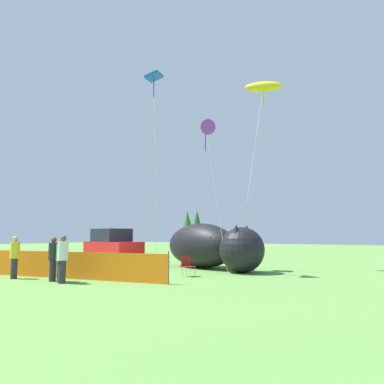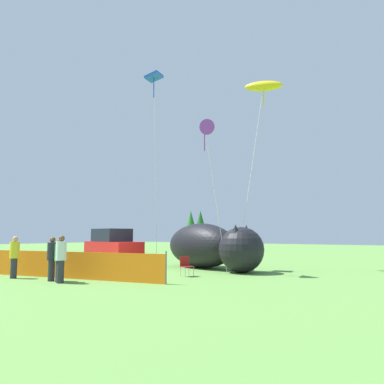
% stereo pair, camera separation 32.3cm
% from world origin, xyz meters
% --- Properties ---
extents(ground_plane, '(120.00, 120.00, 0.00)m').
position_xyz_m(ground_plane, '(0.00, 0.00, 0.00)').
color(ground_plane, '#609342').
extents(parked_car, '(4.29, 2.52, 2.28)m').
position_xyz_m(parked_car, '(-2.60, 1.89, 1.11)').
color(parked_car, red).
rests_on(parked_car, ground).
extents(folding_chair, '(0.68, 0.68, 0.92)m').
position_xyz_m(folding_chair, '(3.44, 0.92, 0.54)').
color(folding_chair, maroon).
rests_on(folding_chair, ground).
extents(inflatable_cat, '(7.64, 4.63, 2.59)m').
position_xyz_m(inflatable_cat, '(2.21, 4.80, 1.20)').
color(inflatable_cat, black).
rests_on(inflatable_cat, ground).
extents(safety_fence, '(9.81, 2.07, 1.29)m').
position_xyz_m(safety_fence, '(-0.38, -2.85, 0.59)').
color(safety_fence, orange).
rests_on(safety_fence, ground).
extents(spectator_in_yellow_shirt, '(0.42, 0.42, 1.91)m').
position_xyz_m(spectator_in_yellow_shirt, '(0.77, -4.00, 1.04)').
color(spectator_in_yellow_shirt, '#2D2D38').
rests_on(spectator_in_yellow_shirt, ground).
extents(spectator_in_green_shirt, '(0.39, 0.39, 1.80)m').
position_xyz_m(spectator_in_green_shirt, '(0.43, -3.82, 0.98)').
color(spectator_in_green_shirt, '#2D2D38').
rests_on(spectator_in_green_shirt, ground).
extents(spectator_in_blue_shirt, '(0.41, 0.41, 1.86)m').
position_xyz_m(spectator_in_blue_shirt, '(-2.33, -4.22, 1.02)').
color(spectator_in_blue_shirt, '#2D2D38').
rests_on(spectator_in_blue_shirt, ground).
extents(spectator_in_black_shirt, '(0.40, 0.40, 1.84)m').
position_xyz_m(spectator_in_black_shirt, '(-0.09, -3.82, 1.01)').
color(spectator_in_black_shirt, '#2D2D38').
rests_on(spectator_in_black_shirt, ground).
extents(kite_purple_delta, '(1.49, 1.74, 8.05)m').
position_xyz_m(kite_purple_delta, '(3.62, 2.26, 7.46)').
color(kite_purple_delta, silver).
rests_on(kite_purple_delta, ground).
extents(kite_yellow_hero, '(2.44, 3.03, 11.24)m').
position_xyz_m(kite_yellow_hero, '(4.99, 6.59, 10.72)').
color(kite_yellow_hero, silver).
rests_on(kite_yellow_hero, ground).
extents(kite_blue_box, '(1.25, 1.80, 11.66)m').
position_xyz_m(kite_blue_box, '(-0.50, 2.97, 11.15)').
color(kite_blue_box, silver).
rests_on(kite_blue_box, ground).
extents(horizon_tree_east, '(2.36, 2.36, 5.64)m').
position_xyz_m(horizon_tree_east, '(-20.11, 34.10, 3.46)').
color(horizon_tree_east, brown).
rests_on(horizon_tree_east, ground).
extents(horizon_tree_west, '(2.34, 2.34, 5.59)m').
position_xyz_m(horizon_tree_west, '(-18.56, 34.52, 3.43)').
color(horizon_tree_west, brown).
rests_on(horizon_tree_west, ground).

